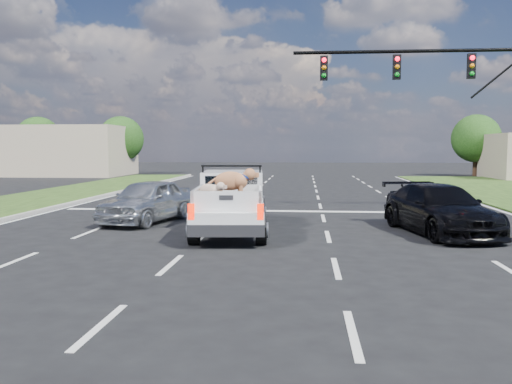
% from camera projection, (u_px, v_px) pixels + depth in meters
% --- Properties ---
extents(ground, '(160.00, 160.00, 0.00)m').
position_uv_depth(ground, '(252.00, 267.00, 11.39)').
color(ground, black).
rests_on(ground, ground).
extents(road_markings, '(17.75, 60.00, 0.01)m').
position_uv_depth(road_markings, '(272.00, 223.00, 17.90)').
color(road_markings, silver).
rests_on(road_markings, ground).
extents(curb_left, '(0.15, 60.00, 0.14)m').
position_uv_depth(curb_left, '(1.00, 220.00, 18.15)').
color(curb_left, '#A39E95').
rests_on(curb_left, ground).
extents(traffic_signal, '(9.11, 0.31, 7.00)m').
position_uv_depth(traffic_signal, '(465.00, 89.00, 20.77)').
color(traffic_signal, black).
rests_on(traffic_signal, ground).
extents(building_left, '(10.00, 8.00, 4.40)m').
position_uv_depth(building_left, '(70.00, 151.00, 48.74)').
color(building_left, tan).
rests_on(building_left, ground).
extents(tree_far_b, '(4.20, 4.20, 5.40)m').
position_uv_depth(tree_far_b, '(38.00, 139.00, 51.00)').
color(tree_far_b, '#332114').
rests_on(tree_far_b, ground).
extents(tree_far_c, '(4.20, 4.20, 5.40)m').
position_uv_depth(tree_far_c, '(121.00, 139.00, 50.28)').
color(tree_far_c, '#332114').
rests_on(tree_far_c, ground).
extents(tree_far_d, '(4.20, 4.20, 5.40)m').
position_uv_depth(tree_far_d, '(476.00, 139.00, 47.39)').
color(tree_far_d, '#332114').
rests_on(tree_far_d, ground).
extents(pickup_truck, '(2.37, 5.44, 1.98)m').
position_uv_depth(pickup_truck, '(231.00, 201.00, 15.95)').
color(pickup_truck, black).
rests_on(pickup_truck, ground).
extents(silver_sedan, '(2.68, 4.55, 1.45)m').
position_uv_depth(silver_sedan, '(147.00, 201.00, 18.13)').
color(silver_sedan, silver).
rests_on(silver_sedan, ground).
extents(black_coupe, '(3.03, 5.23, 1.43)m').
position_uv_depth(black_coupe, '(440.00, 209.00, 15.71)').
color(black_coupe, black).
rests_on(black_coupe, ground).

